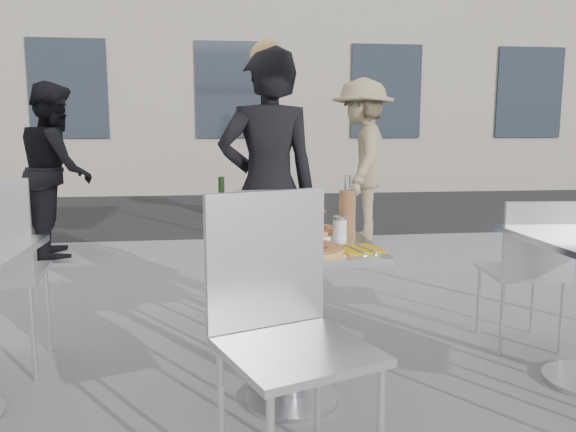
{
  "coord_description": "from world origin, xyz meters",
  "views": [
    {
      "loc": [
        -0.33,
        -2.44,
        1.25
      ],
      "look_at": [
        0.0,
        0.15,
        0.85
      ],
      "focal_mm": 35.0,
      "sensor_mm": 36.0,
      "label": 1
    }
  ],
  "objects": [
    {
      "name": "street_asphalt",
      "position": [
        0.0,
        6.5,
        0.0
      ],
      "size": [
        24.0,
        5.0,
        0.0
      ],
      "primitive_type": "cube",
      "color": "black",
      "rests_on": "ground"
    },
    {
      "name": "pizza_near",
      "position": [
        0.01,
        -0.17,
        0.76
      ],
      "size": [
        0.36,
        0.36,
        0.02
      ],
      "color": "tan",
      "rests_on": "main_table"
    },
    {
      "name": "main_table",
      "position": [
        0.0,
        0.0,
        0.54
      ],
      "size": [
        0.72,
        0.72,
        0.75
      ],
      "color": "#B7BABF",
      "rests_on": "ground"
    },
    {
      "name": "woman_diner",
      "position": [
        -0.0,
        1.13,
        0.88
      ],
      "size": [
        0.68,
        0.48,
        1.75
      ],
      "primitive_type": "imported",
      "rotation": [
        0.0,
        0.0,
        3.24
      ],
      "color": "black",
      "rests_on": "ground"
    },
    {
      "name": "wineglass_red_b",
      "position": [
        0.14,
        0.1,
        0.86
      ],
      "size": [
        0.07,
        0.07,
        0.16
      ],
      "color": "white",
      "rests_on": "main_table"
    },
    {
      "name": "pizza_far",
      "position": [
        0.1,
        0.21,
        0.77
      ],
      "size": [
        0.35,
        0.35,
        0.03
      ],
      "color": "white",
      "rests_on": "main_table"
    },
    {
      "name": "carafe",
      "position": [
        0.28,
        0.14,
        0.87
      ],
      "size": [
        0.08,
        0.08,
        0.29
      ],
      "color": "tan",
      "rests_on": "main_table"
    },
    {
      "name": "pedestrian_a",
      "position": [
        -1.91,
        3.38,
        0.86
      ],
      "size": [
        0.83,
        0.97,
        1.72
      ],
      "primitive_type": "imported",
      "rotation": [
        0.0,
        0.0,
        1.82
      ],
      "color": "black",
      "rests_on": "ground"
    },
    {
      "name": "salad_plate",
      "position": [
        0.03,
        0.07,
        0.79
      ],
      "size": [
        0.22,
        0.22,
        0.09
      ],
      "color": "white",
      "rests_on": "main_table"
    },
    {
      "name": "sugar_shaker",
      "position": [
        0.23,
        0.07,
        0.8
      ],
      "size": [
        0.06,
        0.06,
        0.11
      ],
      "color": "white",
      "rests_on": "main_table"
    },
    {
      "name": "chair_near",
      "position": [
        -0.11,
        -0.56,
        0.61
      ],
      "size": [
        0.61,
        0.62,
        1.03
      ],
      "rotation": [
        0.0,
        0.0,
        0.36
      ],
      "color": "silver",
      "rests_on": "ground"
    },
    {
      "name": "ground",
      "position": [
        0.0,
        0.0,
        0.0
      ],
      "size": [
        80.0,
        80.0,
        0.0
      ],
      "primitive_type": "plane",
      "color": "slate"
    },
    {
      "name": "wineglass_white_b",
      "position": [
        -0.08,
        0.07,
        0.86
      ],
      "size": [
        0.07,
        0.07,
        0.16
      ],
      "color": "white",
      "rests_on": "main_table"
    },
    {
      "name": "napkin_left",
      "position": [
        -0.25,
        -0.26,
        0.75
      ],
      "size": [
        0.21,
        0.21,
        0.01
      ],
      "rotation": [
        0.0,
        0.0,
        0.19
      ],
      "color": "yellow",
      "rests_on": "main_table"
    },
    {
      "name": "napkin_right",
      "position": [
        0.26,
        -0.17,
        0.75
      ],
      "size": [
        0.22,
        0.22,
        0.01
      ],
      "rotation": [
        0.0,
        0.0,
        0.22
      ],
      "color": "yellow",
      "rests_on": "main_table"
    },
    {
      "name": "wineglass_white_a",
      "position": [
        -0.15,
        0.01,
        0.86
      ],
      "size": [
        0.07,
        0.07,
        0.16
      ],
      "color": "white",
      "rests_on": "main_table"
    },
    {
      "name": "wine_bottle",
      "position": [
        -0.31,
        0.06,
        0.86
      ],
      "size": [
        0.07,
        0.08,
        0.29
      ],
      "color": "#224B1C",
      "rests_on": "main_table"
    },
    {
      "name": "side_chair_rfar",
      "position": [
        1.4,
        0.44,
        0.52
      ],
      "size": [
        0.43,
        0.44,
        0.87
      ],
      "rotation": [
        0.0,
        0.0,
        3.06
      ],
      "color": "silver",
      "rests_on": "ground"
    },
    {
      "name": "chair_far",
      "position": [
        -0.04,
        0.56,
        0.56
      ],
      "size": [
        0.47,
        0.48,
        0.94
      ],
      "rotation": [
        0.0,
        0.0,
        3.24
      ],
      "color": "silver",
      "rests_on": "ground"
    },
    {
      "name": "pedestrian_b",
      "position": [
        1.3,
        3.77,
        0.91
      ],
      "size": [
        0.98,
        1.32,
        1.82
      ],
      "primitive_type": "imported",
      "rotation": [
        0.0,
        0.0,
        4.42
      ],
      "color": "#8D7D5B",
      "rests_on": "ground"
    },
    {
      "name": "wineglass_red_a",
      "position": [
        0.09,
        -0.03,
        0.86
      ],
      "size": [
        0.07,
        0.07,
        0.16
      ],
      "color": "white",
      "rests_on": "main_table"
    }
  ]
}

